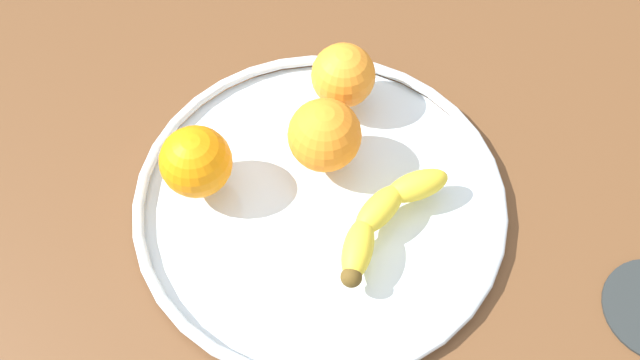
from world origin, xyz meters
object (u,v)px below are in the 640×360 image
Objects in this scene: banana at (384,217)px; orange_center at (325,135)px; orange_front_right at (343,76)px; orange_back_left at (196,162)px; fruit_bowl at (320,199)px.

orange_center is (-4.09, -9.34, 2.36)cm from banana.
banana is at bearing 43.95° from orange_front_right.
orange_front_right is at bearing 157.96° from orange_back_left.
orange_center reaches higher than banana.
orange_back_left is (5.31, -18.87, 2.21)cm from banana.
orange_back_left is at bearing -66.99° from fruit_bowl.
fruit_bowl is at bearing 113.01° from orange_back_left.
orange_center is (8.12, 2.44, 0.29)cm from orange_front_right.
orange_front_right is 18.90cm from orange_back_left.
orange_back_left is (17.52, -7.09, 0.14)cm from orange_front_right.
fruit_bowl is 2.28× the size of banana.
orange_back_left reaches higher than fruit_bowl.
fruit_bowl is at bearing 25.43° from orange_center.
banana is 2.32× the size of orange_back_left.
orange_front_right is (-12.21, -11.77, 2.07)cm from banana.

